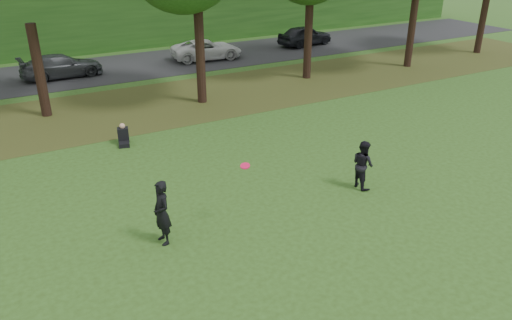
{
  "coord_description": "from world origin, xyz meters",
  "views": [
    {
      "loc": [
        -5.06,
        -9.56,
        7.66
      ],
      "look_at": [
        1.63,
        2.54,
        1.3
      ],
      "focal_mm": 35.0,
      "sensor_mm": 36.0,
      "label": 1
    }
  ],
  "objects": [
    {
      "name": "ground",
      "position": [
        0.0,
        0.0,
        0.0
      ],
      "size": [
        120.0,
        120.0,
        0.0
      ],
      "primitive_type": "plane",
      "color": "#2B4716",
      "rests_on": "ground"
    },
    {
      "name": "leaf_litter",
      "position": [
        0.0,
        13.0,
        0.01
      ],
      "size": [
        60.0,
        7.0,
        0.01
      ],
      "primitive_type": "cube",
      "color": "#443C18",
      "rests_on": "ground"
    },
    {
      "name": "street",
      "position": [
        0.0,
        21.0,
        0.01
      ],
      "size": [
        70.0,
        7.0,
        0.02
      ],
      "primitive_type": "cube",
      "color": "black",
      "rests_on": "ground"
    },
    {
      "name": "far_hedge",
      "position": [
        0.0,
        27.0,
        2.5
      ],
      "size": [
        70.0,
        3.0,
        5.0
      ],
      "primitive_type": "cube",
      "color": "#1C4313",
      "rests_on": "ground"
    },
    {
      "name": "player_left",
      "position": [
        -1.75,
        1.57,
        0.91
      ],
      "size": [
        0.49,
        0.69,
        1.81
      ],
      "primitive_type": "imported",
      "rotation": [
        0.0,
        0.0,
        -1.49
      ],
      "color": "black",
      "rests_on": "ground"
    },
    {
      "name": "player_right",
      "position": [
        5.0,
        1.5,
        0.81
      ],
      "size": [
        0.64,
        0.81,
        1.62
      ],
      "primitive_type": "imported",
      "rotation": [
        0.0,
        0.0,
        1.54
      ],
      "color": "black",
      "rests_on": "ground"
    },
    {
      "name": "parked_cars",
      "position": [
        1.26,
        20.54,
        0.67
      ],
      "size": [
        39.5,
        2.88,
        1.42
      ],
      "color": "black",
      "rests_on": "street"
    },
    {
      "name": "frisbee",
      "position": [
        0.59,
        1.27,
        1.87
      ],
      "size": [
        0.37,
        0.37,
        0.1
      ],
      "color": "#E11348",
      "rests_on": "ground"
    },
    {
      "name": "seated_person",
      "position": [
        -0.83,
        8.89,
        0.31
      ],
      "size": [
        0.57,
        0.81,
        0.83
      ],
      "rotation": [
        0.0,
        0.0,
        -0.24
      ],
      "color": "black",
      "rests_on": "ground"
    }
  ]
}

